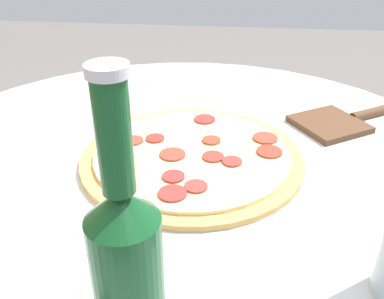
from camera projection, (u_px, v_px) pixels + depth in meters
table at (183, 234)px, 0.78m from camera, size 1.06×1.06×0.74m
pizza at (192, 156)px, 0.71m from camera, size 0.37×0.37×0.02m
beer_bottle at (126, 271)px, 0.35m from camera, size 0.06×0.06×0.28m
pizza_paddle at (344, 120)px, 0.83m from camera, size 0.20×0.25×0.02m
napkin at (25, 244)px, 0.53m from camera, size 0.18×0.15×0.01m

